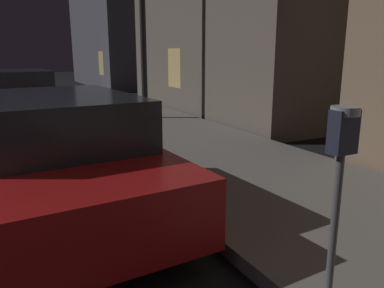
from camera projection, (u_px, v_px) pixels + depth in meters
The scene contains 3 objects.
parking_meter at pixel (341, 156), 2.55m from camera, with size 0.19×0.19×1.39m.
car_red at pixel (60, 154), 4.47m from camera, with size 2.16×4.46×1.43m.
car_silver at pixel (20, 96), 10.52m from camera, with size 2.12×4.60×1.43m.
Camera 1 is at (2.24, -1.73, 1.88)m, focal length 35.20 mm.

